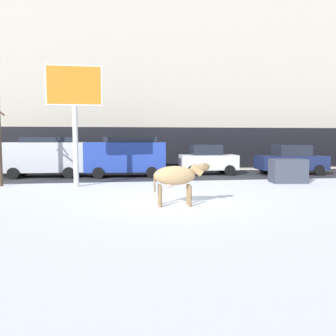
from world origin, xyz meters
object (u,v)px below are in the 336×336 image
(billboard, at_px, (74,93))
(car_blue_van, at_px, (126,156))
(cow_tan, at_px, (177,176))
(car_navy_sedan, at_px, (291,160))
(pedestrian_by_cars, at_px, (194,158))
(car_silver_van, at_px, (45,156))
(dumpster, at_px, (288,171))
(pedestrian_near_billboard, at_px, (177,158))
(car_white_hatchback, at_px, (208,160))

(billboard, height_order, car_blue_van, billboard)
(cow_tan, distance_m, billboard, 7.24)
(car_navy_sedan, relative_size, pedestrian_by_cars, 2.46)
(car_silver_van, height_order, dumpster, car_silver_van)
(cow_tan, bearing_deg, pedestrian_near_billboard, 80.45)
(car_silver_van, bearing_deg, pedestrian_by_cars, 18.39)
(cow_tan, relative_size, car_navy_sedan, 0.45)
(car_white_hatchback, distance_m, car_navy_sedan, 5.23)
(car_white_hatchback, xyz_separation_m, pedestrian_by_cars, (-0.20, 3.14, -0.05))
(pedestrian_near_billboard, xyz_separation_m, dumpster, (4.47, -7.61, -0.28))
(car_white_hatchback, height_order, dumpster, car_white_hatchback)
(car_silver_van, relative_size, pedestrian_near_billboard, 2.69)
(car_silver_van, relative_size, car_white_hatchback, 1.31)
(billboard, xyz_separation_m, dumpster, (10.49, 0.04, -3.71))
(cow_tan, bearing_deg, car_white_hatchback, 69.63)
(billboard, height_order, car_silver_van, billboard)
(cow_tan, xyz_separation_m, car_white_hatchback, (3.58, 9.65, -0.07))
(billboard, xyz_separation_m, car_navy_sedan, (12.64, 3.82, -3.41))
(billboard, bearing_deg, car_silver_van, 116.76)
(car_navy_sedan, bearing_deg, dumpster, -119.62)
(car_navy_sedan, relative_size, dumpster, 2.50)
(cow_tan, height_order, car_navy_sedan, car_navy_sedan)
(billboard, distance_m, car_white_hatchback, 9.35)
(car_white_hatchback, bearing_deg, pedestrian_by_cars, 93.68)
(car_blue_van, bearing_deg, dumpster, -26.13)
(cow_tan, xyz_separation_m, pedestrian_near_billboard, (2.15, 12.78, -0.11))
(cow_tan, xyz_separation_m, car_silver_van, (-6.13, 9.62, 0.25))
(cow_tan, xyz_separation_m, pedestrian_by_cars, (3.38, 12.78, -0.11))
(billboard, relative_size, dumpster, 3.27)
(dumpster, bearing_deg, pedestrian_by_cars, 113.06)
(billboard, bearing_deg, pedestrian_by_cars, 46.51)
(pedestrian_by_cars, bearing_deg, pedestrian_near_billboard, 180.00)
(pedestrian_by_cars, distance_m, dumpster, 8.27)
(billboard, bearing_deg, car_navy_sedan, 16.82)
(car_blue_van, distance_m, pedestrian_near_billboard, 5.15)
(billboard, xyz_separation_m, car_white_hatchback, (7.45, 4.51, -3.39))
(car_silver_van, distance_m, pedestrian_by_cars, 10.03)
(car_white_hatchback, bearing_deg, cow_tan, -110.37)
(car_navy_sedan, bearing_deg, car_silver_van, 177.46)
(car_navy_sedan, bearing_deg, car_blue_van, 178.92)
(car_white_hatchback, height_order, pedestrian_by_cars, car_white_hatchback)
(car_navy_sedan, xyz_separation_m, pedestrian_near_billboard, (-6.62, 3.82, -0.03))
(car_blue_van, relative_size, pedestrian_near_billboard, 2.69)
(cow_tan, bearing_deg, billboard, 126.98)
(car_navy_sedan, distance_m, pedestrian_near_billboard, 7.65)
(pedestrian_by_cars, bearing_deg, car_blue_van, -143.32)
(cow_tan, relative_size, car_white_hatchback, 0.54)
(car_silver_van, xyz_separation_m, car_white_hatchback, (9.71, 0.03, -0.32))
(cow_tan, distance_m, car_blue_van, 9.28)
(car_navy_sedan, bearing_deg, cow_tan, -134.39)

